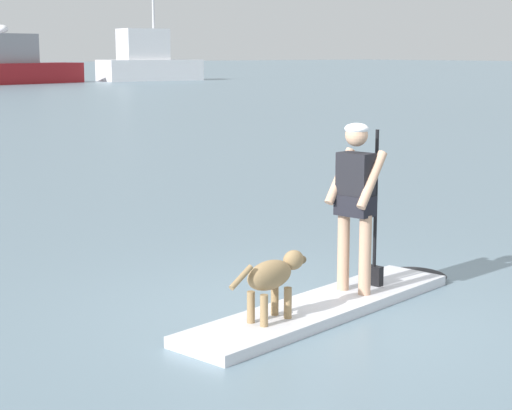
% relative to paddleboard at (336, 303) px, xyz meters
% --- Properties ---
extents(ground_plane, '(400.00, 400.00, 0.00)m').
position_rel_paddleboard_xyz_m(ground_plane, '(-0.23, -0.04, -0.05)').
color(ground_plane, slate).
extents(paddleboard, '(3.69, 1.27, 0.10)m').
position_rel_paddleboard_xyz_m(paddleboard, '(0.00, 0.00, 0.00)').
color(paddleboard, silver).
rests_on(paddleboard, ground_plane).
extents(person_paddler, '(0.64, 0.53, 1.67)m').
position_rel_paddleboard_xyz_m(person_paddler, '(0.29, 0.05, 1.01)').
color(person_paddler, tan).
rests_on(person_paddler, paddleboard).
extents(dog, '(0.99, 0.30, 0.58)m').
position_rel_paddleboard_xyz_m(dog, '(-0.91, -0.15, 0.44)').
color(dog, '#997A51').
rests_on(dog, paddleboard).
extents(moored_boat_far_port, '(11.69, 5.32, 4.47)m').
position_rel_paddleboard_xyz_m(moored_boat_far_port, '(21.74, 59.09, 1.38)').
color(moored_boat_far_port, maroon).
rests_on(moored_boat_far_port, ground_plane).
extents(moored_boat_outer, '(8.91, 4.30, 10.49)m').
position_rel_paddleboard_xyz_m(moored_boat_outer, '(34.00, 59.12, 1.58)').
color(moored_boat_outer, white).
rests_on(moored_boat_outer, ground_plane).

